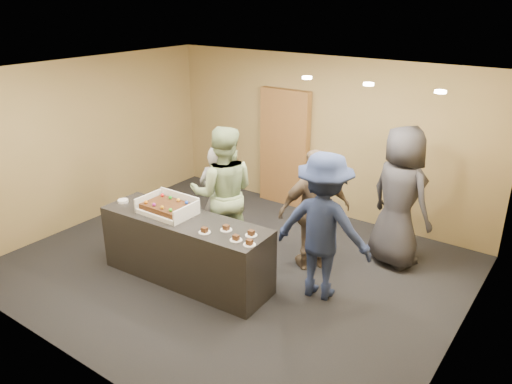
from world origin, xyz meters
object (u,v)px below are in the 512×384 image
at_px(sheet_cake, 167,206).
at_px(person_server_grey, 219,200).
at_px(person_brown_extra, 315,210).
at_px(plate_stack, 123,201).
at_px(cake_box, 169,209).
at_px(person_sage_man, 223,193).
at_px(serving_counter, 186,249).
at_px(storage_cabinet, 285,148).
at_px(person_navy_man, 323,227).
at_px(person_dark_suit, 400,197).

bearing_deg(sheet_cake, person_server_grey, 78.01).
relative_size(sheet_cake, person_brown_extra, 0.36).
xyz_separation_m(plate_stack, person_brown_extra, (2.29, 1.38, -0.05)).
height_order(cake_box, plate_stack, cake_box).
relative_size(plate_stack, person_sage_man, 0.07).
xyz_separation_m(serving_counter, storage_cabinet, (-0.38, 3.02, 0.60)).
relative_size(sheet_cake, person_navy_man, 0.33).
xyz_separation_m(plate_stack, person_navy_man, (2.71, 0.84, 0.03)).
height_order(person_navy_man, person_dark_suit, person_dark_suit).
distance_m(sheet_cake, person_sage_man, 0.88).
bearing_deg(person_brown_extra, person_sage_man, -28.34).
bearing_deg(cake_box, sheet_cake, -90.98).
distance_m(sheet_cake, plate_stack, 0.78).
height_order(sheet_cake, person_server_grey, person_server_grey).
relative_size(person_server_grey, person_dark_suit, 0.83).
relative_size(sheet_cake, person_server_grey, 0.37).
height_order(serving_counter, person_dark_suit, person_dark_suit).
height_order(storage_cabinet, person_navy_man, storage_cabinet).
bearing_deg(person_brown_extra, serving_counter, -1.96).
distance_m(cake_box, plate_stack, 0.78).
bearing_deg(plate_stack, person_brown_extra, 31.13).
relative_size(serving_counter, person_dark_suit, 1.19).
relative_size(storage_cabinet, person_sage_man, 1.07).
xyz_separation_m(cake_box, person_navy_man, (1.94, 0.71, 0.00)).
relative_size(storage_cabinet, person_brown_extra, 1.21).
bearing_deg(person_dark_suit, person_brown_extra, 64.34).
height_order(plate_stack, person_server_grey, person_server_grey).
height_order(storage_cabinet, plate_stack, storage_cabinet).
bearing_deg(person_server_grey, serving_counter, 83.72).
bearing_deg(person_navy_man, sheet_cake, 12.83).
relative_size(person_server_grey, person_brown_extra, 0.97).
distance_m(cake_box, person_server_grey, 0.85).
bearing_deg(person_sage_man, person_brown_extra, 163.67).
bearing_deg(person_sage_man, person_dark_suit, 173.91).
height_order(serving_counter, person_brown_extra, person_brown_extra).
distance_m(sheet_cake, person_dark_suit, 3.18).
distance_m(storage_cabinet, person_navy_man, 3.04).
xyz_separation_m(plate_stack, person_sage_man, (1.06, 0.93, 0.06)).
bearing_deg(cake_box, person_server_grey, 77.66).
bearing_deg(person_brown_extra, plate_stack, -17.46).
xyz_separation_m(person_server_grey, person_dark_suit, (2.22, 1.23, 0.17)).
height_order(serving_counter, cake_box, cake_box).
relative_size(serving_counter, person_sage_man, 1.23).
relative_size(sheet_cake, person_sage_man, 0.32).
bearing_deg(sheet_cake, cake_box, 89.02).
distance_m(person_navy_man, person_dark_suit, 1.42).
xyz_separation_m(serving_counter, person_brown_extra, (1.22, 1.29, 0.41)).
height_order(person_server_grey, person_sage_man, person_sage_man).
bearing_deg(plate_stack, sheet_cake, 7.07).
bearing_deg(person_server_grey, person_dark_suit, -165.31).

